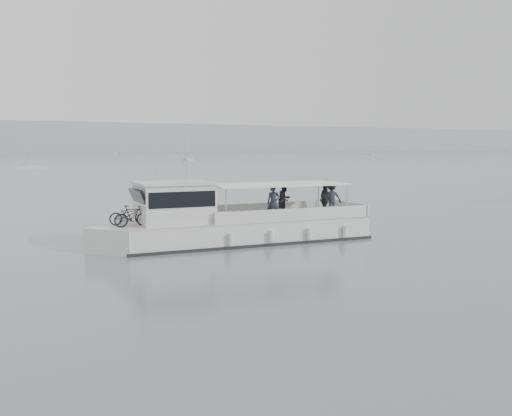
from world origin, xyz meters
name	(u,v)px	position (x,y,z in m)	size (l,w,h in m)	color
ground	(292,248)	(0.00, 0.00, 0.00)	(1400.00, 1400.00, 0.00)	slate
tour_boat	(224,224)	(-2.24, 2.51, 0.93)	(13.60, 4.11, 5.67)	silver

